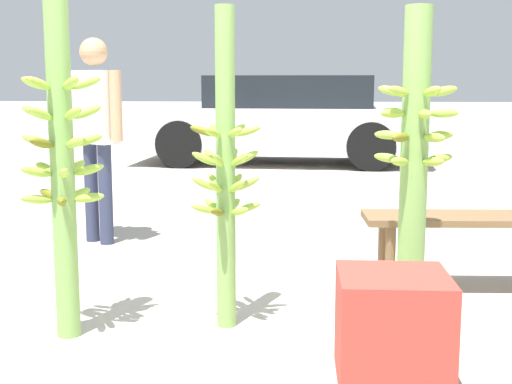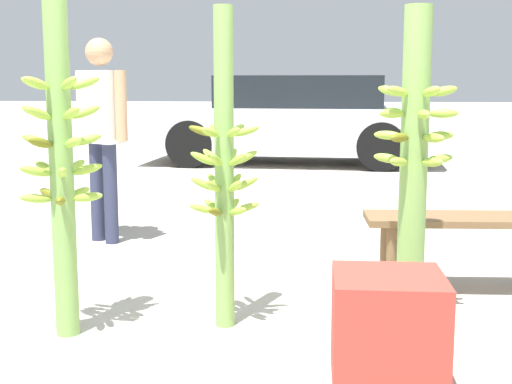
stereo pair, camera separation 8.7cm
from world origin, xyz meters
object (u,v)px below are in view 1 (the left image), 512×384
Objects in this scene: parked_car at (282,120)px; produce_crate at (392,327)px; banana_stalk_left at (62,157)px; banana_stalk_right at (414,161)px; banana_stalk_center at (226,171)px; market_bench at (492,226)px; vendor_person at (96,121)px.

produce_crate is (0.66, -7.98, -0.43)m from parked_car.
banana_stalk_left is at bearing 164.21° from produce_crate.
banana_stalk_center is at bearing -172.55° from banana_stalk_right.
banana_stalk_right reaches higher than banana_stalk_center.
market_bench is at bearing 60.50° from produce_crate.
vendor_person reaches higher than market_bench.
vendor_person is at bearing 170.84° from parked_car.
banana_stalk_left is at bearing -169.58° from banana_stalk_right.
banana_stalk_right is (1.72, 0.32, -0.05)m from banana_stalk_left.
parked_car is 9.89× the size of produce_crate.
vendor_person is at bearing 141.06° from banana_stalk_right.
banana_stalk_left is at bearing 177.42° from parked_car.
banana_stalk_center reaches higher than vendor_person.
banana_stalk_center reaches higher than market_bench.
banana_stalk_left is 1.14× the size of market_bench.
produce_crate is at bearing -171.27° from parked_car.
banana_stalk_left reaches higher than market_bench.
banana_stalk_center is at bearing 140.73° from produce_crate.
banana_stalk_center is (0.77, 0.19, -0.08)m from banana_stalk_left.
banana_stalk_left is at bearing -165.98° from banana_stalk_center.
banana_stalk_center is at bearing -176.80° from parked_car.
banana_stalk_center is 1.14m from produce_crate.
market_bench is at bearing -168.49° from vendor_person.
vendor_person is 1.03× the size of market_bench.
parked_car is at bearing 89.19° from banana_stalk_center.
banana_stalk_center is 1.00× the size of banana_stalk_right.
banana_stalk_left is 1.08× the size of banana_stalk_center.
produce_crate is (-0.19, -0.75, -0.62)m from banana_stalk_right.
banana_stalk_right reaches higher than produce_crate.
parked_car is at bearing 96.68° from banana_stalk_right.
vendor_person is 0.35× the size of parked_car.
banana_stalk_right is at bearing 7.45° from banana_stalk_center.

